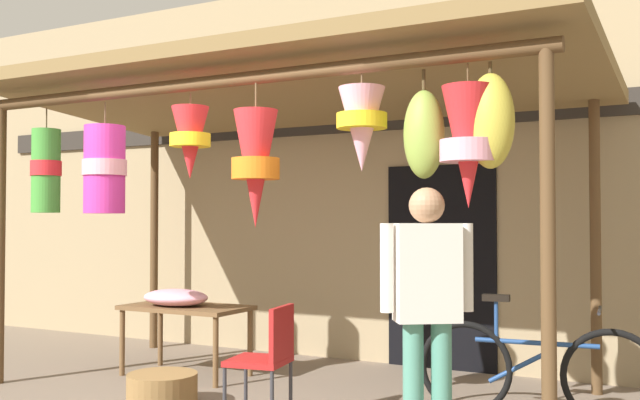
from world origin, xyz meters
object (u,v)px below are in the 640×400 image
vendor_in_orange (427,296)px  wicker_basket_by_table (162,390)px  parked_bicycle (535,371)px  flower_heap_on_table (176,297)px  folding_chair (268,353)px  display_table (186,314)px

vendor_in_orange → wicker_basket_by_table: bearing=176.5°
parked_bicycle → vendor_in_orange: bearing=-110.0°
flower_heap_on_table → parked_bicycle: size_ratio=0.38×
flower_heap_on_table → vendor_in_orange: (2.83, -1.05, 0.25)m
vendor_in_orange → parked_bicycle: bearing=70.0°
flower_heap_on_table → folding_chair: size_ratio=0.79×
flower_heap_on_table → folding_chair: folding_chair is taller
flower_heap_on_table → parked_bicycle: parked_bicycle is taller
wicker_basket_by_table → parked_bicycle: size_ratio=0.31×
display_table → flower_heap_on_table: (-0.06, -0.08, 0.16)m
wicker_basket_by_table → parked_bicycle: (2.65, 1.02, 0.22)m
folding_chair → parked_bicycle: bearing=32.2°
folding_chair → display_table: bearing=146.7°
flower_heap_on_table → parked_bicycle: (3.25, 0.11, -0.39)m
display_table → folding_chair: 1.84m
display_table → flower_heap_on_table: size_ratio=1.78×
vendor_in_orange → display_table: bearing=158.0°
display_table → parked_bicycle: (3.20, 0.04, -0.23)m
display_table → flower_heap_on_table: 0.18m
parked_bicycle → flower_heap_on_table: bearing=-178.0°
display_table → parked_bicycle: 3.21m
wicker_basket_by_table → display_table: bearing=119.1°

